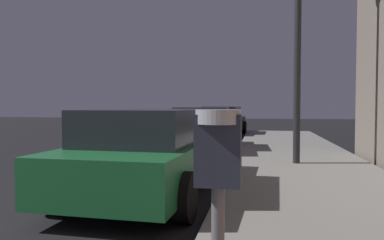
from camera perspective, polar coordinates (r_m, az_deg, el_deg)
parking_meter at (r=1.60m, az=3.96°, el=-10.03°), size 0.19×0.19×1.33m
car_green at (r=6.28m, az=-6.39°, el=-4.88°), size 2.23×4.44×1.43m
car_white at (r=11.95m, az=1.60°, el=-1.52°), size 2.21×4.12×1.43m
car_black at (r=18.49m, az=4.65°, el=-0.16°), size 2.25×4.49×1.43m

